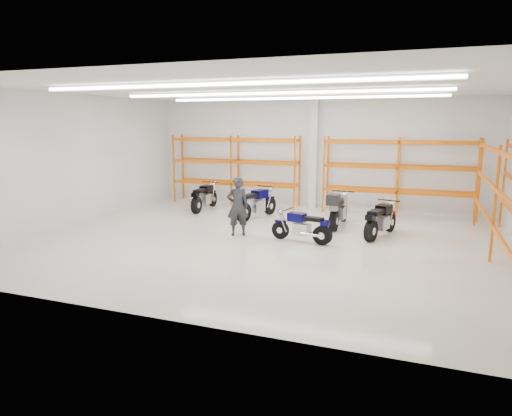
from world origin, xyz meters
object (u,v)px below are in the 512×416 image
(motorcycle_main, at_px, (304,228))
(structural_column, at_px, (314,154))
(standing_man, at_px, (238,206))
(motorcycle_back_c, at_px, (338,210))
(motorcycle_back_a, at_px, (204,198))
(motorcycle_back_b, at_px, (255,204))
(motorcycle_back_d, at_px, (380,221))

(motorcycle_main, distance_m, structural_column, 5.99)
(standing_man, bearing_deg, motorcycle_back_c, -171.55)
(motorcycle_back_a, relative_size, motorcycle_back_b, 0.97)
(motorcycle_back_b, bearing_deg, motorcycle_back_d, -15.49)
(motorcycle_back_c, relative_size, standing_man, 1.31)
(motorcycle_back_d, relative_size, structural_column, 0.49)
(standing_man, bearing_deg, motorcycle_main, 146.99)
(motorcycle_back_b, xyz_separation_m, motorcycle_back_d, (4.64, -1.29, -0.03))
(motorcycle_back_a, height_order, standing_man, standing_man)
(motorcycle_back_c, xyz_separation_m, standing_man, (-2.77, -2.23, 0.33))
(motorcycle_main, xyz_separation_m, motorcycle_back_a, (-5.12, 3.51, 0.06))
(motorcycle_main, distance_m, motorcycle_back_d, 2.52)
(structural_column, bearing_deg, motorcycle_back_b, -117.39)
(motorcycle_back_b, relative_size, standing_man, 1.23)
(motorcycle_back_d, relative_size, standing_man, 1.17)
(structural_column, bearing_deg, standing_man, -101.34)
(motorcycle_back_b, relative_size, motorcycle_back_c, 0.94)
(standing_man, bearing_deg, structural_column, -131.77)
(motorcycle_back_d, height_order, standing_man, standing_man)
(motorcycle_back_c, bearing_deg, motorcycle_back_d, -30.98)
(motorcycle_back_a, xyz_separation_m, motorcycle_back_b, (2.55, -0.78, 0.03))
(motorcycle_back_c, bearing_deg, standing_man, -141.12)
(motorcycle_back_d, xyz_separation_m, structural_column, (-3.14, 4.17, 1.73))
(motorcycle_back_a, height_order, motorcycle_back_b, motorcycle_back_b)
(motorcycle_main, bearing_deg, motorcycle_back_d, 34.81)
(motorcycle_back_c, height_order, standing_man, standing_man)
(motorcycle_back_c, bearing_deg, motorcycle_back_a, 168.31)
(standing_man, bearing_deg, motorcycle_back_a, -79.72)
(motorcycle_back_b, xyz_separation_m, standing_man, (0.39, -2.63, 0.40))
(motorcycle_main, distance_m, motorcycle_back_a, 6.20)
(motorcycle_back_a, relative_size, motorcycle_back_d, 1.02)
(motorcycle_back_c, height_order, structural_column, structural_column)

